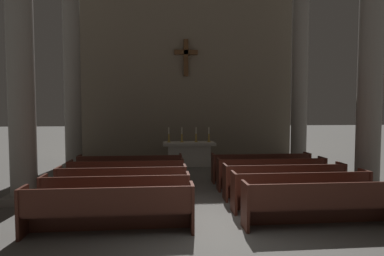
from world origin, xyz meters
name	(u,v)px	position (x,y,z in m)	size (l,w,h in m)	color
ground_plane	(218,230)	(0.00, 0.00, 0.00)	(80.00, 80.00, 0.00)	#66635E
pew_left_row_1	(109,210)	(-2.13, -0.04, 0.48)	(3.25, 0.50, 0.95)	#4C2319
pew_left_row_2	(117,195)	(-2.13, 0.99, 0.48)	(3.25, 0.50, 0.95)	#4C2319
pew_left_row_3	(123,185)	(-2.13, 2.02, 0.48)	(3.25, 0.50, 0.95)	#4C2319
pew_left_row_4	(127,176)	(-2.13, 3.04, 0.48)	(3.25, 0.50, 0.95)	#4C2319
pew_left_row_5	(131,170)	(-2.13, 4.07, 0.48)	(3.25, 0.50, 0.95)	#4C2319
pew_right_row_1	(322,204)	(2.13, -0.04, 0.48)	(3.25, 0.50, 0.95)	#4C2319
pew_right_row_2	(301,191)	(2.13, 0.99, 0.48)	(3.25, 0.50, 0.95)	#4C2319
pew_right_row_3	(284,181)	(2.13, 2.02, 0.48)	(3.25, 0.50, 0.95)	#4C2319
pew_right_row_4	(271,174)	(2.13, 3.04, 0.48)	(3.25, 0.50, 0.95)	#4C2319
pew_right_row_5	(261,167)	(2.13, 4.07, 0.48)	(3.25, 0.50, 0.95)	#4C2319
column_left_nearest	(21,60)	(-4.65, 2.31, 3.62)	(0.96, 0.96, 7.42)	gray
column_right_nearest	(370,65)	(4.65, 2.31, 3.62)	(0.96, 0.96, 7.42)	gray
column_left_second	(72,78)	(-4.65, 6.94, 3.62)	(0.96, 0.96, 7.42)	gray
column_right_second	(300,80)	(4.65, 6.94, 3.62)	(0.96, 0.96, 7.42)	gray
altar	(189,153)	(0.00, 7.28, 0.53)	(2.20, 0.90, 1.01)	#BCB7AD
candlestick_outer_left	(169,138)	(-0.85, 7.28, 1.21)	(0.16, 0.16, 0.63)	#B79338
candlestick_inner_left	(182,137)	(-0.30, 7.28, 1.21)	(0.16, 0.16, 0.63)	#B79338
candlestick_inner_right	(196,137)	(0.30, 7.28, 1.21)	(0.16, 0.16, 0.63)	#B79338
candlestick_outer_right	(209,137)	(0.85, 7.28, 1.21)	(0.16, 0.16, 0.63)	#B79338
apse_with_cross	(186,68)	(0.00, 9.25, 4.37)	(10.32, 0.46, 8.74)	gray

